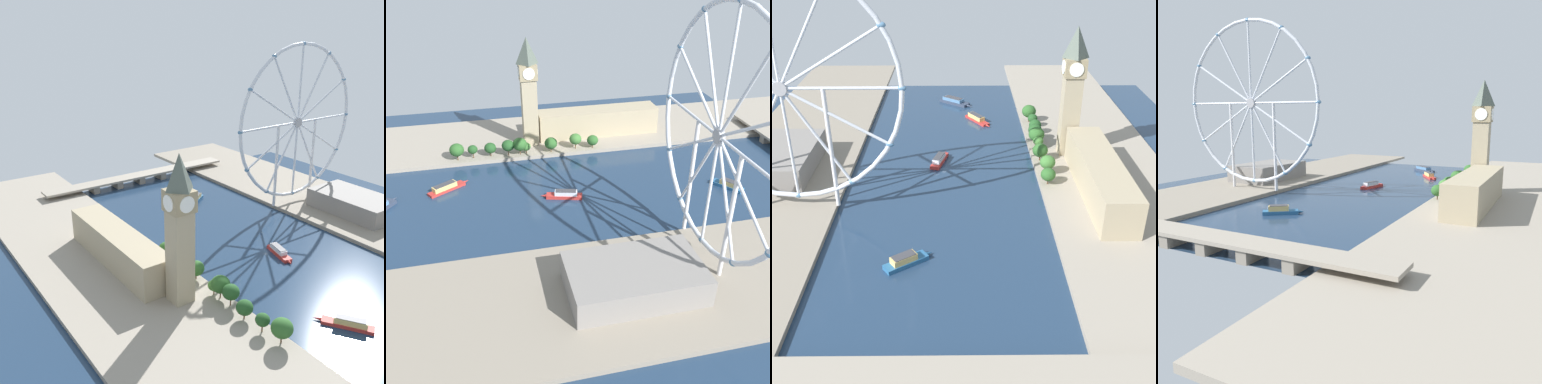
# 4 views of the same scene
# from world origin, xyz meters

# --- Properties ---
(ground_plane) EXTENTS (384.42, 384.42, 0.00)m
(ground_plane) POSITION_xyz_m (0.00, 0.00, 0.00)
(ground_plane) COLOR #1E334C
(riverbank_left) EXTENTS (90.00, 520.00, 3.00)m
(riverbank_left) POSITION_xyz_m (-107.21, 0.00, 1.50)
(riverbank_left) COLOR gray
(riverbank_left) RESTS_ON ground_plane
(riverbank_right) EXTENTS (90.00, 520.00, 3.00)m
(riverbank_right) POSITION_xyz_m (107.21, 0.00, 1.50)
(riverbank_right) COLOR gray
(riverbank_right) RESTS_ON ground_plane
(clock_tower) EXTENTS (15.26, 15.26, 88.86)m
(clock_tower) POSITION_xyz_m (-87.75, -20.12, 49.17)
(clock_tower) COLOR tan
(clock_tower) RESTS_ON riverbank_left
(parliament_block) EXTENTS (22.00, 106.05, 22.80)m
(parliament_block) POSITION_xyz_m (-96.17, 40.91, 14.40)
(parliament_block) COLOR tan
(parliament_block) RESTS_ON riverbank_left
(tree_row_embankment) EXTENTS (13.08, 121.47, 14.30)m
(tree_row_embankment) POSITION_xyz_m (-67.99, -31.01, 11.12)
(tree_row_embankment) COLOR #513823
(tree_row_embankment) RESTS_ON riverbank_left
(ferris_wheel) EXTENTS (133.65, 3.20, 137.26)m
(ferris_wheel) POSITION_xyz_m (83.85, 54.40, 73.68)
(ferris_wheel) COLOR silver
(ferris_wheel) RESTS_ON riverbank_right
(riverside_hall) EXTENTS (41.38, 69.38, 15.28)m
(riverside_hall) POSITION_xyz_m (107.45, 5.47, 10.64)
(riverside_hall) COLOR gray
(riverside_hall) RESTS_ON riverbank_right
(tour_boat_0) EXTENTS (24.91, 19.39, 6.14)m
(tour_boat_0) POSITION_xyz_m (16.31, 109.10, 2.44)
(tour_boat_0) COLOR #235684
(tour_boat_0) RESTS_ON ground_plane
(tour_boat_1) EXTENTS (21.05, 29.79, 5.66)m
(tour_boat_1) POSITION_xyz_m (-25.63, -90.88, 2.34)
(tour_boat_1) COLOR #B22D28
(tour_boat_1) RESTS_ON ground_plane
(tour_boat_2) EXTENTS (12.48, 29.43, 5.73)m
(tour_boat_2) POSITION_xyz_m (3.52, -10.00, 2.34)
(tour_boat_2) COLOR #B22D28
(tour_boat_2) RESTS_ON ground_plane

